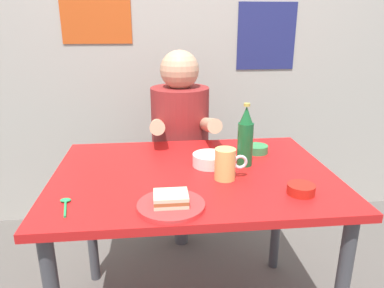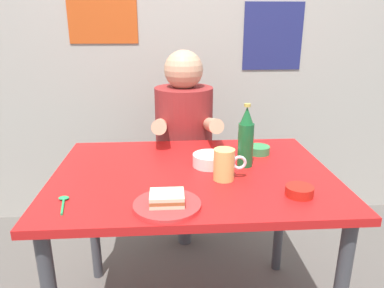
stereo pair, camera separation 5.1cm
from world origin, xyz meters
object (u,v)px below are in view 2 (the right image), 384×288
(person_seated, at_px, (184,124))
(beer_mug, at_px, (225,164))
(dip_bowl_green, at_px, (259,149))
(plate_orange, at_px, (167,205))
(stool, at_px, (184,191))
(beer_bottle, at_px, (246,138))
(sandwich, at_px, (167,198))
(dining_table, at_px, (193,193))

(person_seated, relative_size, beer_mug, 5.71)
(dip_bowl_green, bearing_deg, plate_orange, -131.01)
(stool, xyz_separation_m, beer_mug, (0.12, -0.71, 0.45))
(beer_bottle, distance_m, dip_bowl_green, 0.20)
(sandwich, relative_size, beer_mug, 0.87)
(person_seated, height_order, dip_bowl_green, person_seated)
(person_seated, relative_size, plate_orange, 3.27)
(person_seated, bearing_deg, dining_table, -89.44)
(plate_orange, height_order, sandwich, sandwich)
(sandwich, bearing_deg, stool, 83.97)
(beer_mug, bearing_deg, plate_orange, -136.64)
(stool, distance_m, plate_orange, 1.00)
(person_seated, xyz_separation_m, plate_orange, (-0.10, -0.90, -0.02))
(dining_table, bearing_deg, beer_mug, -35.05)
(beer_bottle, bearing_deg, dining_table, -166.77)
(dining_table, relative_size, stool, 2.44)
(person_seated, distance_m, dip_bowl_green, 0.53)
(person_seated, distance_m, beer_bottle, 0.62)
(beer_mug, bearing_deg, dip_bowl_green, 53.97)
(dining_table, relative_size, dip_bowl_green, 11.00)
(stool, bearing_deg, plate_orange, -96.03)
(beer_mug, bearing_deg, person_seated, 99.75)
(beer_mug, relative_size, beer_bottle, 0.48)
(sandwich, bearing_deg, person_seated, 83.89)
(person_seated, relative_size, dip_bowl_green, 7.20)
(plate_orange, xyz_separation_m, beer_mug, (0.22, 0.20, 0.05))
(sandwich, bearing_deg, plate_orange, 180.00)
(person_seated, relative_size, beer_bottle, 2.75)
(beer_bottle, bearing_deg, beer_mug, -128.61)
(stool, height_order, beer_mug, beer_mug)
(beer_bottle, bearing_deg, dip_bowl_green, 56.55)
(plate_orange, distance_m, dip_bowl_green, 0.63)
(dining_table, distance_m, sandwich, 0.33)
(person_seated, xyz_separation_m, beer_bottle, (0.23, -0.57, 0.09))
(dining_table, height_order, dip_bowl_green, dip_bowl_green)
(plate_orange, height_order, dip_bowl_green, dip_bowl_green)
(beer_mug, xyz_separation_m, dip_bowl_green, (0.20, 0.27, -0.04))
(stool, bearing_deg, beer_mug, -80.40)
(sandwich, xyz_separation_m, dip_bowl_green, (0.41, 0.48, -0.01))
(stool, distance_m, person_seated, 0.42)
(plate_orange, xyz_separation_m, dip_bowl_green, (0.41, 0.48, 0.01))
(stool, height_order, sandwich, sandwich)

